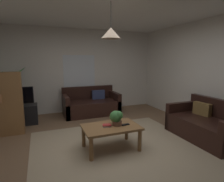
{
  "coord_description": "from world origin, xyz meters",
  "views": [
    {
      "loc": [
        -1.32,
        -3.04,
        1.65
      ],
      "look_at": [
        0.0,
        0.3,
        1.05
      ],
      "focal_mm": 29.67,
      "sensor_mm": 36.0,
      "label": 1
    }
  ],
  "objects": [
    {
      "name": "wall_back",
      "position": [
        0.0,
        2.9,
        1.31
      ],
      "size": [
        4.94,
        0.06,
        2.62
      ],
      "primitive_type": "cube",
      "color": "silver",
      "rests_on": "ground"
    },
    {
      "name": "floor",
      "position": [
        0.0,
        0.0,
        -0.01
      ],
      "size": [
        4.82,
        5.74,
        0.02
      ],
      "primitive_type": "cube",
      "color": "brown",
      "rests_on": "ground"
    },
    {
      "name": "remote_on_table_0",
      "position": [
        0.13,
        -0.06,
        0.46
      ],
      "size": [
        0.16,
        0.06,
        0.02
      ],
      "primitive_type": "cube",
      "rotation": [
        0.0,
        0.0,
        1.65
      ],
      "color": "black",
      "rests_on": "coffee_table"
    },
    {
      "name": "coffee_table",
      "position": [
        -0.14,
        0.0,
        0.38
      ],
      "size": [
        1.03,
        0.67,
        0.45
      ],
      "color": "olive",
      "rests_on": "ground"
    },
    {
      "name": "rug",
      "position": [
        0.0,
        -0.2,
        0.0
      ],
      "size": [
        3.14,
        3.16,
        0.01
      ],
      "primitive_type": "cube",
      "color": "tan",
      "rests_on": "ground"
    },
    {
      "name": "book_on_table_0",
      "position": [
        -0.22,
        0.0,
        0.46
      ],
      "size": [
        0.16,
        0.12,
        0.02
      ],
      "primitive_type": "cube",
      "rotation": [
        0.0,
        0.0,
        -0.09
      ],
      "color": "beige",
      "rests_on": "coffee_table"
    },
    {
      "name": "ceiling",
      "position": [
        0.0,
        0.0,
        2.63
      ],
      "size": [
        4.82,
        5.74,
        0.02
      ],
      "primitive_type": "cube",
      "color": "white"
    },
    {
      "name": "pendant_lamp",
      "position": [
        -0.14,
        0.0,
        2.11
      ],
      "size": [
        0.34,
        0.34,
        0.61
      ],
      "color": "black"
    },
    {
      "name": "couch_under_window",
      "position": [
        0.13,
        2.37,
        0.27
      ],
      "size": [
        1.65,
        0.88,
        0.82
      ],
      "color": "black",
      "rests_on": "ground"
    },
    {
      "name": "tv_stand",
      "position": [
        -1.86,
        2.12,
        0.25
      ],
      "size": [
        0.9,
        0.44,
        0.5
      ],
      "primitive_type": "cube",
      "color": "black",
      "rests_on": "ground"
    },
    {
      "name": "potted_plant_on_table",
      "position": [
        -0.02,
        0.01,
        0.6
      ],
      "size": [
        0.24,
        0.23,
        0.27
      ],
      "color": "brown",
      "rests_on": "coffee_table"
    },
    {
      "name": "book_on_table_1",
      "position": [
        -0.22,
        0.0,
        0.48
      ],
      "size": [
        0.18,
        0.15,
        0.02
      ],
      "primitive_type": "cube",
      "rotation": [
        0.0,
        0.0,
        -0.26
      ],
      "color": "#B22D2D",
      "rests_on": "coffee_table"
    },
    {
      "name": "potted_palm_corner",
      "position": [
        -2.04,
        2.59,
        0.67
      ],
      "size": [
        0.76,
        0.84,
        1.5
      ],
      "color": "#4C4C51",
      "rests_on": "ground"
    },
    {
      "name": "tv",
      "position": [
        -1.86,
        2.1,
        0.74
      ],
      "size": [
        0.76,
        0.16,
        0.48
      ],
      "color": "black",
      "rests_on": "tv_stand"
    },
    {
      "name": "bookshelf_corner",
      "position": [
        -2.05,
        1.47,
        0.71
      ],
      "size": [
        0.7,
        0.31,
        1.4
      ],
      "color": "olive",
      "rests_on": "ground"
    },
    {
      "name": "window_pane",
      "position": [
        -0.11,
        2.87,
        1.22
      ],
      "size": [
        1.0,
        0.01,
        1.17
      ],
      "primitive_type": "cube",
      "color": "white"
    },
    {
      "name": "wall_right",
      "position": [
        2.44,
        0.0,
        1.31
      ],
      "size": [
        0.06,
        5.74,
        2.62
      ],
      "primitive_type": "cube",
      "color": "silver",
      "rests_on": "ground"
    },
    {
      "name": "couch_right_side",
      "position": [
        1.91,
        -0.29,
        0.27
      ],
      "size": [
        0.88,
        1.51,
        0.82
      ],
      "rotation": [
        0.0,
        0.0,
        -1.57
      ],
      "color": "black",
      "rests_on": "ground"
    }
  ]
}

